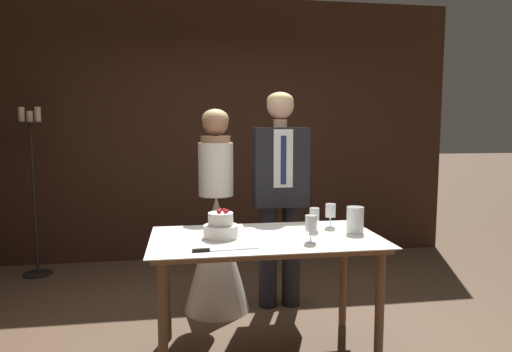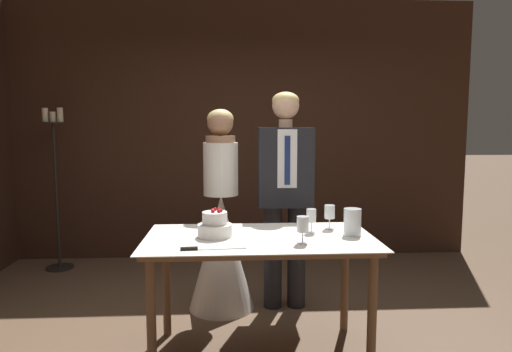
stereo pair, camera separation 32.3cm
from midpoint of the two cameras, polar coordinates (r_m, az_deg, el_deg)
The scene contains 11 objects.
wall_back at distance 5.25m, azimuth -0.18°, elevation 5.73°, with size 5.30×0.12×2.92m, color #382116.
cake_table at distance 2.99m, azimuth 3.59°, elevation -9.30°, with size 1.48×0.82×0.80m.
tiered_cake at distance 2.95m, azimuth -2.04°, elevation -6.30°, with size 0.22×0.22×0.18m.
cake_knife at distance 2.66m, azimuth -3.48°, elevation -9.09°, with size 0.38×0.05×0.02m.
wine_glass_near at distance 3.10m, azimuth 9.92°, elevation -5.00°, with size 0.07×0.07×0.16m.
wine_glass_middle at distance 2.81m, azimuth 9.18°, elevation -6.18°, with size 0.07×0.07×0.17m.
wine_glass_far at distance 3.23m, azimuth 12.05°, elevation -4.51°, with size 0.07×0.07×0.17m.
hurricane_candle at distance 3.09m, azimuth 14.93°, elevation -5.68°, with size 0.11×0.11×0.18m.
bride at distance 3.77m, azimuth -1.90°, elevation -7.60°, with size 0.54×0.54×1.65m.
groom at distance 3.74m, azimuth 6.14°, elevation -1.29°, with size 0.44×0.25×1.78m.
candle_stand at distance 5.13m, azimuth -22.09°, elevation -1.36°, with size 0.28×0.28×1.70m.
Camera 2 is at (-0.13, -2.87, 1.51)m, focal length 32.00 mm.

